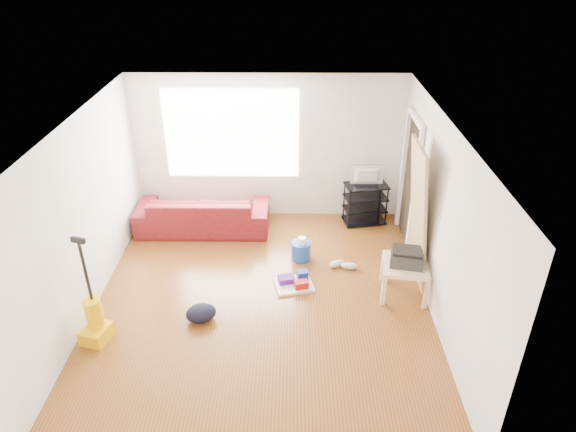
{
  "coord_description": "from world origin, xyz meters",
  "views": [
    {
      "loc": [
        0.41,
        -5.53,
        4.45
      ],
      "look_at": [
        0.35,
        0.6,
        1.01
      ],
      "focal_mm": 32.0,
      "sensor_mm": 36.0,
      "label": 1
    }
  ],
  "objects_px": {
    "side_table": "(405,269)",
    "bucket": "(301,259)",
    "backpack": "(202,320)",
    "cleaning_tray": "(295,282)",
    "vacuum": "(95,322)",
    "sofa": "(205,229)",
    "tv_stand": "(365,203)"
  },
  "relations": [
    {
      "from": "bucket",
      "to": "backpack",
      "type": "bearing_deg",
      "value": -132.55
    },
    {
      "from": "side_table",
      "to": "bucket",
      "type": "relative_size",
      "value": 2.36
    },
    {
      "from": "sofa",
      "to": "tv_stand",
      "type": "height_order",
      "value": "tv_stand"
    },
    {
      "from": "sofa",
      "to": "backpack",
      "type": "relative_size",
      "value": 5.53
    },
    {
      "from": "side_table",
      "to": "cleaning_tray",
      "type": "height_order",
      "value": "side_table"
    },
    {
      "from": "bucket",
      "to": "backpack",
      "type": "xyz_separation_m",
      "value": [
        -1.31,
        -1.43,
        0.0
      ]
    },
    {
      "from": "bucket",
      "to": "backpack",
      "type": "distance_m",
      "value": 1.94
    },
    {
      "from": "side_table",
      "to": "backpack",
      "type": "height_order",
      "value": "side_table"
    },
    {
      "from": "backpack",
      "to": "tv_stand",
      "type": "bearing_deg",
      "value": 27.87
    },
    {
      "from": "cleaning_tray",
      "to": "vacuum",
      "type": "distance_m",
      "value": 2.69
    },
    {
      "from": "side_table",
      "to": "backpack",
      "type": "bearing_deg",
      "value": -167.91
    },
    {
      "from": "side_table",
      "to": "cleaning_tray",
      "type": "xyz_separation_m",
      "value": [
        -1.5,
        0.16,
        -0.36
      ]
    },
    {
      "from": "cleaning_tray",
      "to": "side_table",
      "type": "bearing_deg",
      "value": -6.2
    },
    {
      "from": "sofa",
      "to": "bucket",
      "type": "relative_size",
      "value": 7.46
    },
    {
      "from": "side_table",
      "to": "vacuum",
      "type": "bearing_deg",
      "value": -166.65
    },
    {
      "from": "cleaning_tray",
      "to": "vacuum",
      "type": "height_order",
      "value": "vacuum"
    },
    {
      "from": "vacuum",
      "to": "bucket",
      "type": "bearing_deg",
      "value": 50.41
    },
    {
      "from": "backpack",
      "to": "bucket",
      "type": "bearing_deg",
      "value": 28.38
    },
    {
      "from": "tv_stand",
      "to": "side_table",
      "type": "relative_size",
      "value": 1.11
    },
    {
      "from": "backpack",
      "to": "vacuum",
      "type": "height_order",
      "value": "vacuum"
    },
    {
      "from": "tv_stand",
      "to": "cleaning_tray",
      "type": "xyz_separation_m",
      "value": [
        -1.2,
        -1.84,
        -0.31
      ]
    },
    {
      "from": "sofa",
      "to": "bucket",
      "type": "bearing_deg",
      "value": 151.33
    },
    {
      "from": "side_table",
      "to": "bucket",
      "type": "bearing_deg",
      "value": 148.97
    },
    {
      "from": "tv_stand",
      "to": "backpack",
      "type": "bearing_deg",
      "value": -143.34
    },
    {
      "from": "sofa",
      "to": "backpack",
      "type": "xyz_separation_m",
      "value": [
        0.31,
        -2.32,
        0.0
      ]
    },
    {
      "from": "cleaning_tray",
      "to": "vacuum",
      "type": "relative_size",
      "value": 0.42
    },
    {
      "from": "bucket",
      "to": "cleaning_tray",
      "type": "relative_size",
      "value": 0.48
    },
    {
      "from": "sofa",
      "to": "cleaning_tray",
      "type": "height_order",
      "value": "sofa"
    },
    {
      "from": "sofa",
      "to": "tv_stand",
      "type": "xyz_separation_m",
      "value": [
        2.74,
        0.27,
        0.36
      ]
    },
    {
      "from": "sofa",
      "to": "vacuum",
      "type": "bearing_deg",
      "value": 71.11
    },
    {
      "from": "tv_stand",
      "to": "backpack",
      "type": "distance_m",
      "value": 3.56
    },
    {
      "from": "sofa",
      "to": "tv_stand",
      "type": "relative_size",
      "value": 2.84
    }
  ]
}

